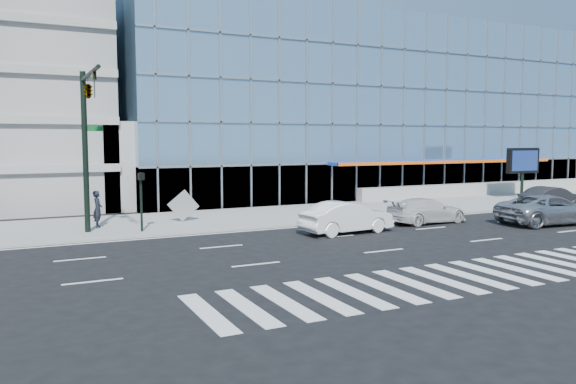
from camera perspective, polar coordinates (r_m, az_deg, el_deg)
name	(u,v)px	position (r m, az deg, el deg)	size (l,w,h in m)	color
ground	(336,237)	(28.03, 4.90, -4.54)	(160.00, 160.00, 0.00)	black
sidewalk	(270,216)	(35.03, -1.87, -2.41)	(120.00, 8.00, 0.15)	gray
theatre_building	(323,113)	(57.19, 3.53, 8.04)	(42.00, 26.00, 15.00)	#7099BB
ramp_block	(139,164)	(42.49, -14.93, 2.73)	(6.00, 8.00, 6.00)	gray
retaining_wall	(504,188)	(52.19, 21.13, 0.42)	(30.00, 0.80, 1.00)	gray
traffic_signal	(87,111)	(28.43, -19.71, 7.78)	(1.14, 5.74, 8.00)	black
ped_signal_post	(141,192)	(29.28, -14.68, -0.04)	(0.30, 0.33, 3.00)	black
marquee_sign	(523,162)	(48.16, 22.76, 2.86)	(3.20, 0.43, 4.00)	black
silver_suv	(549,209)	(35.20, 25.03, -1.61)	(2.81, 6.09, 1.69)	#B8B8BD
white_suv	(426,211)	(33.31, 13.88, -1.85)	(2.02, 4.97, 1.44)	silver
white_sedan	(347,217)	(29.01, 5.99, -2.58)	(1.73, 4.97, 1.64)	silver
dark_sedan	(552,198)	(42.74, 25.24, -0.56)	(1.66, 4.77, 1.57)	black
pedestrian	(98,209)	(31.34, -18.77, -1.66)	(0.72, 0.47, 1.96)	black
tilted_panel	(183,205)	(32.48, -10.58, -1.35)	(1.30, 0.06, 1.30)	gray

